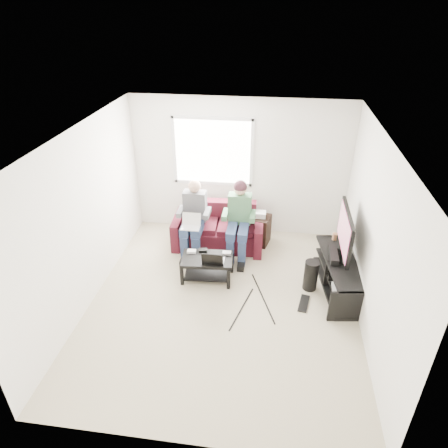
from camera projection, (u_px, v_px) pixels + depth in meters
The scene contains 26 objects.
floor at pixel (223, 303), 6.11m from camera, with size 4.50×4.50×0.00m, color tan.
ceiling at pixel (222, 137), 4.81m from camera, with size 4.50×4.50×0.00m, color white.
wall_back at pixel (240, 168), 7.39m from camera, with size 4.50×4.50×0.00m, color white.
wall_front at pixel (187, 358), 3.53m from camera, with size 4.50×4.50×0.00m, color white.
wall_left at pixel (84, 220), 5.70m from camera, with size 4.50×4.50×0.00m, color white.
wall_right at pixel (374, 240), 5.22m from camera, with size 4.50×4.50×0.00m, color white.
window at pixel (213, 152), 7.28m from camera, with size 1.48×0.04×1.28m.
sofa at pixel (218, 230), 7.41m from camera, with size 1.68×0.85×0.78m.
person_left at pixel (194, 216), 7.02m from camera, with size 0.40×0.71×1.31m.
person_right at pixel (239, 215), 6.91m from camera, with size 0.40×0.71×1.36m.
laptop_silver at pixel (191, 224), 6.82m from camera, with size 0.32×0.22×0.24m, color silver, non-canonical shape.
coffee_table at pixel (207, 263), 6.49m from camera, with size 0.85×0.56×0.41m.
laptop_black at pixel (214, 255), 6.29m from camera, with size 0.34×0.24×0.24m, color black, non-canonical shape.
controller_a at pixel (192, 251), 6.56m from camera, with size 0.14×0.09×0.04m, color silver.
controller_b at pixel (203, 250), 6.59m from camera, with size 0.14×0.09×0.04m, color black.
controller_c at pixel (227, 253), 6.52m from camera, with size 0.14×0.09×0.04m, color gray.
tv_stand at pixel (339, 276), 6.31m from camera, with size 0.67×1.61×0.52m.
tv at pixel (345, 232), 6.02m from camera, with size 0.12×1.10×0.81m.
soundbar at pixel (333, 254), 6.24m from camera, with size 0.12×0.50×0.10m, color black.
drink_cup at pixel (335, 236), 6.68m from camera, with size 0.08×0.08×0.12m, color #956140.
console_white at pixel (343, 288), 5.93m from camera, with size 0.30×0.22×0.06m, color silver.
console_grey at pixel (338, 261), 6.52m from camera, with size 0.34×0.26×0.08m, color gray.
console_black at pixel (340, 274), 6.22m from camera, with size 0.38×0.30×0.07m, color black.
subwoofer at pixel (311, 275), 6.28m from camera, with size 0.22×0.22×0.51m, color black.
keyboard_floor at pixel (304, 303), 6.07m from camera, with size 0.13×0.40×0.02m, color black.
end_table at pixel (259, 229), 7.44m from camera, with size 0.38×0.38×0.66m.
Camera 1 is at (0.66, -4.64, 4.09)m, focal length 32.00 mm.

